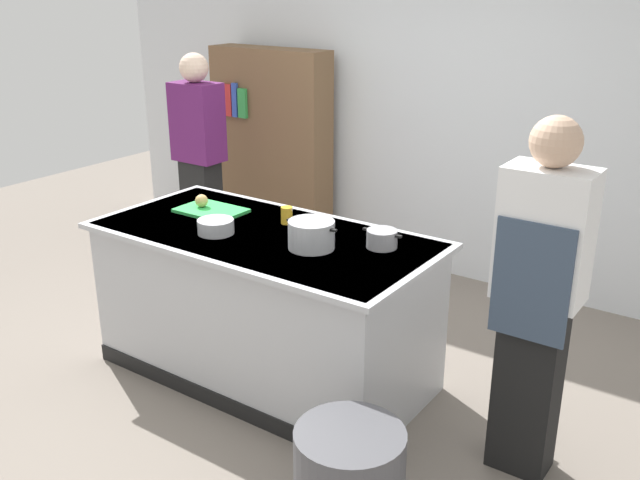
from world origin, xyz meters
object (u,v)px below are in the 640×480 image
(juice_cup, at_px, (287,215))
(person_chef, at_px, (538,295))
(onion, at_px, (202,201))
(mixing_bowl, at_px, (216,226))
(sauce_pan, at_px, (382,239))
(person_guest, at_px, (199,159))
(bookshelf, at_px, (271,149))
(stock_pot, at_px, (311,235))

(juice_cup, height_order, person_chef, person_chef)
(onion, xyz_separation_m, juice_cup, (0.58, 0.10, -0.01))
(onion, bearing_deg, mixing_bowl, -36.18)
(sauce_pan, bearing_deg, person_chef, -9.64)
(mixing_bowl, bearing_deg, person_guest, 137.05)
(person_guest, bearing_deg, onion, 58.16)
(mixing_bowl, relative_size, bookshelf, 0.12)
(onion, distance_m, mixing_bowl, 0.45)
(onion, distance_m, stock_pot, 0.94)
(onion, relative_size, mixing_bowl, 0.39)
(onion, xyz_separation_m, person_guest, (-0.90, 0.91, -0.05))
(stock_pot, distance_m, bookshelf, 2.53)
(person_chef, height_order, person_guest, same)
(sauce_pan, bearing_deg, bookshelf, 141.65)
(stock_pot, xyz_separation_m, person_guest, (-1.83, 1.05, -0.06))
(onion, distance_m, bookshelf, 1.88)
(mixing_bowl, height_order, bookshelf, bookshelf)
(bookshelf, bearing_deg, onion, -64.50)
(mixing_bowl, distance_m, person_chef, 1.77)
(juice_cup, height_order, person_guest, person_guest)
(person_chef, bearing_deg, onion, 72.88)
(onion, xyz_separation_m, person_chef, (2.12, -0.07, -0.05))
(sauce_pan, xyz_separation_m, person_chef, (0.89, -0.15, -0.03))
(stock_pot, relative_size, person_chef, 0.18)
(person_chef, relative_size, person_guest, 1.00)
(sauce_pan, distance_m, person_guest, 2.28)
(mixing_bowl, distance_m, bookshelf, 2.28)
(bookshelf, bearing_deg, sauce_pan, -38.35)
(mixing_bowl, relative_size, juice_cup, 2.04)
(juice_cup, distance_m, person_chef, 1.55)
(onion, xyz_separation_m, bookshelf, (-0.81, 1.69, -0.11))
(stock_pot, bearing_deg, onion, 171.18)
(sauce_pan, relative_size, person_guest, 0.13)
(onion, relative_size, person_chef, 0.05)
(person_guest, xyz_separation_m, bookshelf, (0.09, 0.78, -0.06))
(onion, relative_size, bookshelf, 0.05)
(stock_pot, distance_m, sauce_pan, 0.37)
(stock_pot, height_order, mixing_bowl, stock_pot)
(onion, bearing_deg, stock_pot, -8.82)
(mixing_bowl, xyz_separation_m, person_guest, (-1.26, 1.17, -0.03))
(person_chef, bearing_deg, person_guest, 56.88)
(mixing_bowl, relative_size, person_chef, 0.12)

